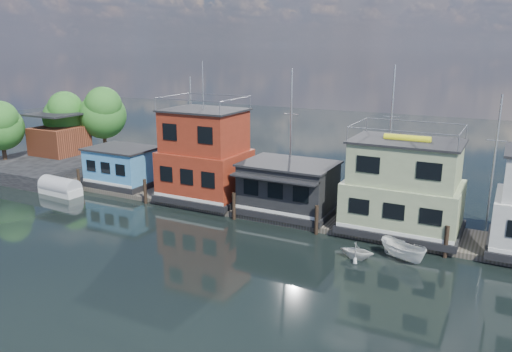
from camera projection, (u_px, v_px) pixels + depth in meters
The scene contains 12 objects.
ground at pixel (215, 275), 30.26m from camera, with size 160.00×160.00×0.00m, color black.
dock at pixel (294, 214), 40.50m from camera, with size 48.00×5.00×0.40m, color #595147.
houseboat_blue at pixel (123, 166), 48.06m from camera, with size 6.40×4.90×3.66m.
houseboat_red at pixel (205, 157), 43.32m from camera, with size 7.40×5.90×11.86m.
houseboat_dark at pixel (289, 187), 40.15m from camera, with size 7.40×6.10×4.06m.
houseboat_green at pixel (403, 188), 35.84m from camera, with size 8.40×5.90×7.03m.
pilings at pixel (275, 213), 38.02m from camera, with size 42.28×0.28×2.20m.
background_masts at pixel (375, 142), 42.15m from camera, with size 36.40×0.16×12.00m.
shore at pixel (60, 135), 56.70m from camera, with size 12.40×15.72×8.24m.
tarp_runabout at pixel (60, 188), 46.48m from camera, with size 4.42×2.00×1.75m.
motorboat at pixel (403, 251), 32.09m from camera, with size 1.30×3.46×1.34m, color white.
dinghy_white at pixel (357, 251), 32.36m from camera, with size 1.89×2.19×1.15m, color silver.
Camera 1 is at (15.07, -23.44, 13.48)m, focal length 35.00 mm.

